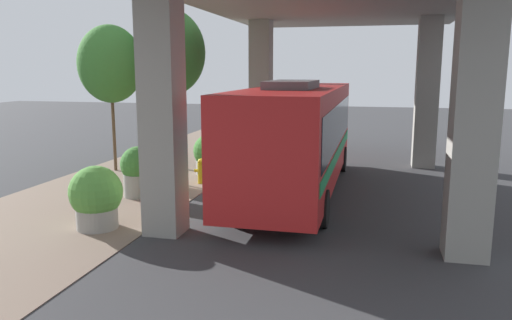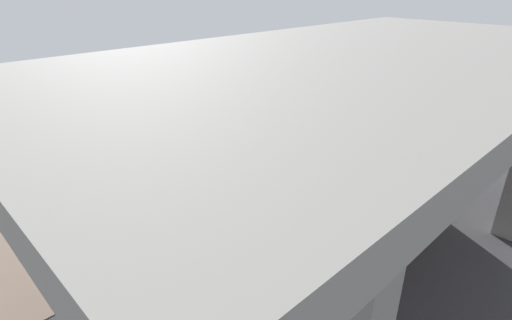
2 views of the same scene
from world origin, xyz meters
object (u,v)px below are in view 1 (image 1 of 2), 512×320
at_px(street_tree_far, 110,64).
at_px(street_tree_near, 170,53).
at_px(planter_back, 138,171).
at_px(planter_middle, 161,164).
at_px(planter_extra, 210,155).
at_px(planter_front, 96,198).
at_px(bus, 297,132).
at_px(fire_hydrant, 201,171).

bearing_deg(street_tree_far, street_tree_near, 29.98).
distance_m(planter_back, street_tree_near, 6.20).
height_order(planter_middle, street_tree_near, street_tree_near).
distance_m(planter_middle, planter_extra, 2.55).
relative_size(planter_front, planter_middle, 1.07).
distance_m(bus, planter_middle, 4.88).
relative_size(street_tree_near, street_tree_far, 1.12).
height_order(bus, street_tree_far, street_tree_far).
bearing_deg(planter_middle, bus, 3.46).
distance_m(bus, fire_hydrant, 3.85).
height_order(planter_extra, street_tree_far, street_tree_far).
height_order(planter_back, planter_extra, planter_back).
bearing_deg(planter_back, planter_extra, 73.45).
bearing_deg(planter_front, planter_middle, 94.37).
bearing_deg(fire_hydrant, street_tree_near, 129.75).
height_order(planter_front, street_tree_near, street_tree_near).
relative_size(bus, street_tree_near, 1.71).
relative_size(fire_hydrant, planter_front, 0.56).
height_order(bus, planter_front, bus).
distance_m(fire_hydrant, planter_extra, 1.67).
bearing_deg(street_tree_near, fire_hydrant, -50.25).
relative_size(bus, planter_middle, 7.14).
distance_m(bus, street_tree_far, 8.21).
height_order(bus, planter_middle, bus).
bearing_deg(fire_hydrant, street_tree_far, 160.94).
xyz_separation_m(planter_back, street_tree_far, (-2.85, 3.62, 3.40)).
relative_size(planter_front, street_tree_near, 0.26).
height_order(planter_middle, planter_back, planter_back).
relative_size(fire_hydrant, street_tree_far, 0.16).
xyz_separation_m(planter_front, street_tree_near, (-1.32, 8.07, 3.88)).
bearing_deg(planter_front, planter_extra, 84.72).
height_order(planter_front, street_tree_far, street_tree_far).
bearing_deg(street_tree_near, planter_front, -80.74).
xyz_separation_m(fire_hydrant, street_tree_near, (-2.16, 2.60, 4.24)).
relative_size(bus, planter_extra, 6.89).
relative_size(planter_front, planter_back, 1.01).
bearing_deg(planter_front, fire_hydrant, 81.17).
relative_size(fire_hydrant, planter_extra, 0.58).
bearing_deg(fire_hydrant, planter_extra, 96.75).
relative_size(bus, planter_back, 6.72).
bearing_deg(planter_front, planter_back, 98.22).
bearing_deg(planter_middle, fire_hydrant, 30.13).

